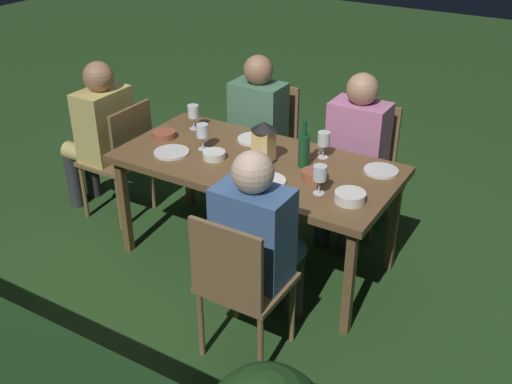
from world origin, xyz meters
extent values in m
plane|color=#26471E|center=(0.00, 0.00, 0.00)|extent=(16.00, 16.00, 0.00)
cube|color=brown|center=(0.00, 0.00, 0.70)|extent=(1.73, 0.84, 0.04)
cube|color=brown|center=(-0.79, -0.35, 0.34)|extent=(0.05, 0.05, 0.68)
cube|color=brown|center=(0.79, -0.35, 0.34)|extent=(0.05, 0.05, 0.68)
cube|color=brown|center=(-0.79, 0.35, 0.34)|extent=(0.05, 0.05, 0.68)
cube|color=brown|center=(0.79, 0.35, 0.34)|extent=(0.05, 0.05, 0.68)
cube|color=brown|center=(0.39, -0.74, 0.43)|extent=(0.42, 0.40, 0.03)
cube|color=brown|center=(0.39, -0.93, 0.66)|extent=(0.40, 0.02, 0.42)
cylinder|color=brown|center=(0.21, -0.57, 0.21)|extent=(0.03, 0.03, 0.42)
cylinder|color=brown|center=(0.57, -0.57, 0.21)|extent=(0.03, 0.03, 0.42)
cylinder|color=brown|center=(0.21, -0.91, 0.21)|extent=(0.03, 0.03, 0.42)
cylinder|color=brown|center=(0.57, -0.91, 0.21)|extent=(0.03, 0.03, 0.42)
cube|color=#4C7A5B|center=(0.39, -0.68, 0.70)|extent=(0.38, 0.24, 0.50)
sphere|color=#997051|center=(0.39, -0.68, 1.04)|extent=(0.21, 0.21, 0.21)
cylinder|color=#4C7A5B|center=(0.30, -0.54, 0.46)|extent=(0.13, 0.36, 0.13)
cylinder|color=#4C7A5B|center=(0.48, -0.54, 0.46)|extent=(0.13, 0.36, 0.13)
cylinder|color=#333338|center=(0.30, -0.38, 0.23)|extent=(0.11, 0.11, 0.45)
cylinder|color=#333338|center=(0.48, -0.38, 0.23)|extent=(0.11, 0.11, 0.45)
cube|color=brown|center=(-0.39, -0.74, 0.43)|extent=(0.42, 0.40, 0.03)
cube|color=brown|center=(-0.39, -0.93, 0.66)|extent=(0.40, 0.02, 0.42)
cylinder|color=brown|center=(-0.57, -0.57, 0.21)|extent=(0.03, 0.03, 0.42)
cylinder|color=brown|center=(-0.21, -0.57, 0.21)|extent=(0.03, 0.03, 0.42)
cylinder|color=brown|center=(-0.57, -0.91, 0.21)|extent=(0.03, 0.03, 0.42)
cylinder|color=brown|center=(-0.21, -0.91, 0.21)|extent=(0.03, 0.03, 0.42)
cube|color=#C675A3|center=(-0.39, -0.68, 0.70)|extent=(0.38, 0.24, 0.50)
sphere|color=tan|center=(-0.39, -0.68, 1.04)|extent=(0.21, 0.21, 0.21)
cylinder|color=#C675A3|center=(-0.48, -0.54, 0.46)|extent=(0.13, 0.36, 0.13)
cylinder|color=#C675A3|center=(-0.30, -0.54, 0.46)|extent=(0.13, 0.36, 0.13)
cylinder|color=#333338|center=(-0.48, -0.38, 0.23)|extent=(0.11, 0.11, 0.45)
cylinder|color=#333338|center=(-0.30, -0.38, 0.23)|extent=(0.11, 0.11, 0.45)
cube|color=brown|center=(1.18, 0.00, 0.43)|extent=(0.40, 0.42, 0.03)
cube|color=brown|center=(1.00, 0.00, 0.66)|extent=(0.03, 0.40, 0.42)
cylinder|color=brown|center=(1.35, 0.18, 0.21)|extent=(0.03, 0.03, 0.42)
cylinder|color=brown|center=(1.35, -0.18, 0.21)|extent=(0.03, 0.03, 0.42)
cylinder|color=brown|center=(1.01, 0.18, 0.21)|extent=(0.03, 0.03, 0.42)
cylinder|color=brown|center=(1.01, -0.18, 0.21)|extent=(0.03, 0.03, 0.42)
cube|color=tan|center=(1.24, 0.00, 0.70)|extent=(0.24, 0.38, 0.50)
sphere|color=#997051|center=(1.24, 0.00, 1.04)|extent=(0.21, 0.21, 0.21)
cylinder|color=tan|center=(1.38, 0.09, 0.46)|extent=(0.36, 0.13, 0.13)
cylinder|color=tan|center=(1.38, -0.09, 0.46)|extent=(0.36, 0.13, 0.13)
cylinder|color=#333338|center=(1.54, 0.09, 0.23)|extent=(0.11, 0.11, 0.45)
cylinder|color=#333338|center=(1.54, -0.09, 0.23)|extent=(0.11, 0.11, 0.45)
cube|color=brown|center=(-0.39, 0.74, 0.43)|extent=(0.42, 0.40, 0.03)
cube|color=brown|center=(-0.39, 0.93, 0.66)|extent=(0.40, 0.03, 0.42)
cylinder|color=brown|center=(-0.21, 0.57, 0.21)|extent=(0.03, 0.03, 0.42)
cylinder|color=brown|center=(-0.57, 0.57, 0.21)|extent=(0.03, 0.03, 0.42)
cylinder|color=brown|center=(-0.21, 0.91, 0.21)|extent=(0.03, 0.03, 0.42)
cylinder|color=brown|center=(-0.57, 0.91, 0.21)|extent=(0.03, 0.03, 0.42)
cube|color=#426699|center=(-0.39, 0.68, 0.70)|extent=(0.38, 0.24, 0.50)
sphere|color=beige|center=(-0.39, 0.68, 1.04)|extent=(0.21, 0.21, 0.21)
cylinder|color=#426699|center=(-0.30, 0.54, 0.46)|extent=(0.13, 0.36, 0.13)
cylinder|color=#426699|center=(-0.48, 0.54, 0.46)|extent=(0.13, 0.36, 0.13)
cylinder|color=#333338|center=(-0.30, 0.38, 0.23)|extent=(0.11, 0.11, 0.45)
cylinder|color=#333338|center=(-0.48, 0.38, 0.23)|extent=(0.11, 0.11, 0.45)
cube|color=black|center=(-0.05, -0.01, 0.73)|extent=(0.12, 0.12, 0.01)
cube|color=#F9D17A|center=(-0.05, -0.01, 0.84)|extent=(0.11, 0.11, 0.20)
cone|color=black|center=(-0.05, -0.01, 0.96)|extent=(0.15, 0.15, 0.05)
cylinder|color=#144723|center=(-0.28, -0.09, 0.82)|extent=(0.07, 0.07, 0.20)
cylinder|color=#144723|center=(-0.28, -0.09, 0.97)|extent=(0.03, 0.03, 0.09)
cylinder|color=silver|center=(-0.33, -0.25, 0.72)|extent=(0.06, 0.06, 0.00)
cylinder|color=silver|center=(-0.33, -0.25, 0.76)|extent=(0.01, 0.01, 0.08)
cylinder|color=silver|center=(-0.33, -0.25, 0.85)|extent=(0.08, 0.08, 0.08)
cylinder|color=maroon|center=(-0.33, -0.25, 0.82)|extent=(0.07, 0.07, 0.03)
cylinder|color=silver|center=(-0.51, 0.17, 0.72)|extent=(0.06, 0.06, 0.00)
cylinder|color=silver|center=(-0.51, 0.17, 0.76)|extent=(0.01, 0.01, 0.08)
cylinder|color=silver|center=(-0.51, 0.17, 0.85)|extent=(0.08, 0.08, 0.08)
cylinder|color=maroon|center=(-0.51, 0.17, 0.82)|extent=(0.07, 0.07, 0.03)
cylinder|color=silver|center=(0.62, -0.22, 0.72)|extent=(0.06, 0.06, 0.00)
cylinder|color=silver|center=(0.62, -0.22, 0.76)|extent=(0.01, 0.01, 0.08)
cylinder|color=silver|center=(0.62, -0.22, 0.85)|extent=(0.08, 0.08, 0.08)
cylinder|color=maroon|center=(0.62, -0.22, 0.82)|extent=(0.07, 0.07, 0.03)
cylinder|color=silver|center=(0.38, 0.02, 0.72)|extent=(0.06, 0.06, 0.00)
cylinder|color=silver|center=(0.38, 0.02, 0.76)|extent=(0.01, 0.01, 0.08)
cylinder|color=silver|center=(0.38, 0.02, 0.85)|extent=(0.08, 0.08, 0.08)
cylinder|color=maroon|center=(0.38, 0.02, 0.82)|extent=(0.07, 0.07, 0.03)
cylinder|color=silver|center=(0.51, 0.18, 0.73)|extent=(0.22, 0.22, 0.01)
cylinder|color=white|center=(0.17, -0.26, 0.73)|extent=(0.21, 0.21, 0.01)
cylinder|color=white|center=(-0.19, 0.20, 0.73)|extent=(0.22, 0.22, 0.01)
cylinder|color=silver|center=(-0.71, -0.25, 0.73)|extent=(0.20, 0.20, 0.01)
cylinder|color=#9E5138|center=(-0.41, 0.03, 0.75)|extent=(0.15, 0.15, 0.05)
cylinder|color=#424C1E|center=(-0.41, 0.03, 0.76)|extent=(0.12, 0.12, 0.02)
cylinder|color=silver|center=(0.24, 0.10, 0.74)|extent=(0.14, 0.14, 0.05)
cylinder|color=tan|center=(0.24, 0.10, 0.75)|extent=(0.12, 0.12, 0.01)
cylinder|color=silver|center=(-0.69, 0.17, 0.75)|extent=(0.17, 0.17, 0.05)
cylinder|color=#477533|center=(-0.69, 0.17, 0.76)|extent=(0.14, 0.14, 0.02)
cylinder|color=#9E5138|center=(0.70, 0.01, 0.74)|extent=(0.15, 0.15, 0.04)
cylinder|color=beige|center=(0.70, 0.01, 0.75)|extent=(0.13, 0.13, 0.01)
camera|label=1|loc=(-1.70, 2.85, 2.34)|focal=42.52mm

